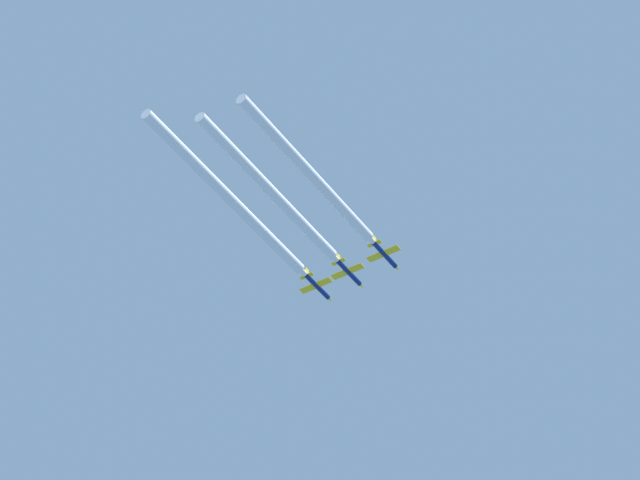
% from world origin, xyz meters
% --- Properties ---
extents(jet_far_left, '(7.94, 11.56, 2.78)m').
position_xyz_m(jet_far_left, '(-8.92, 0.53, 226.63)').
color(jet_far_left, navy).
extents(jet_inner_left, '(7.94, 11.56, 2.78)m').
position_xyz_m(jet_inner_left, '(-0.54, 0.57, 226.93)').
color(jet_inner_left, navy).
extents(jet_center, '(7.94, 11.56, 2.78)m').
position_xyz_m(jet_center, '(9.29, -0.25, 226.98)').
color(jet_center, navy).
extents(smoke_trail_far_left, '(2.45, 58.50, 2.45)m').
position_xyz_m(smoke_trail_far_left, '(-8.92, -34.01, 226.60)').
color(smoke_trail_far_left, white).
extents(smoke_trail_inner_left, '(2.45, 51.82, 2.45)m').
position_xyz_m(smoke_trail_inner_left, '(-0.54, -30.64, 226.90)').
color(smoke_trail_inner_left, white).
extents(smoke_trail_center, '(2.45, 50.58, 2.45)m').
position_xyz_m(smoke_trail_center, '(9.29, -30.83, 226.96)').
color(smoke_trail_center, white).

